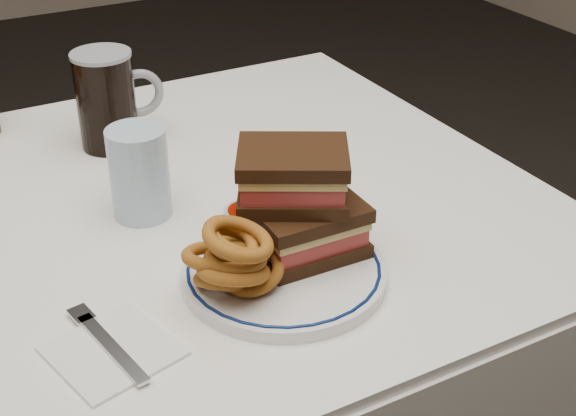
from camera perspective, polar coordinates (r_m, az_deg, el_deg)
dining_table at (r=1.12m, az=-14.56°, el=-6.27°), size 1.27×0.87×0.75m
main_plate at (r=0.93m, az=-0.31°, el=-4.56°), size 0.24×0.24×0.02m
reuben_sandwich at (r=0.93m, az=0.86°, el=0.44°), size 0.16×0.15×0.13m
onion_rings_main at (r=0.88m, az=-3.87°, el=-3.47°), size 0.12×0.12×0.12m
ketchup_ramekin at (r=0.99m, az=-2.94°, el=-0.85°), size 0.06×0.06×0.03m
beer_mug at (r=1.25m, az=-12.68°, el=7.57°), size 0.13×0.09×0.15m
water_glass at (r=1.05m, az=-10.52°, el=2.47°), size 0.08×0.08×0.12m
napkin_fork at (r=0.86m, az=-12.45°, el=-9.77°), size 0.14×0.16×0.01m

